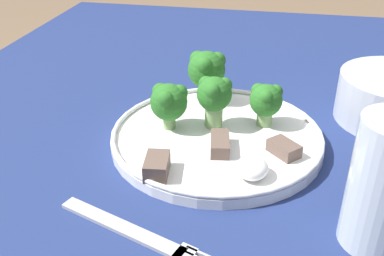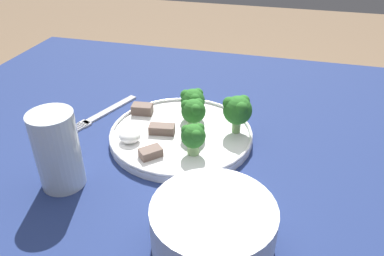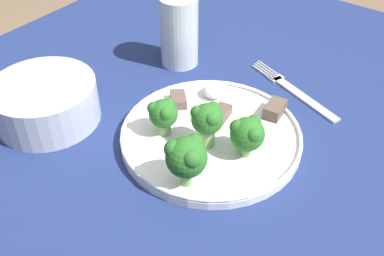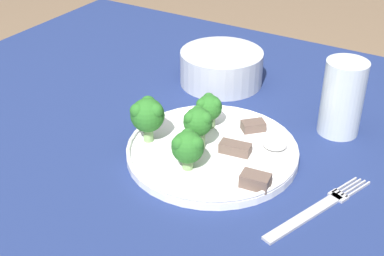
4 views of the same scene
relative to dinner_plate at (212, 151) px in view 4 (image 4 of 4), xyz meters
The scene contains 13 objects.
table 0.11m from the dinner_plate, 144.01° to the left, with size 1.19×0.97×0.72m.
dinner_plate is the anchor object (origin of this frame).
fork 0.19m from the dinner_plate, 12.57° to the right, with size 0.08×0.19×0.00m.
cream_bowl 0.25m from the dinner_plate, 115.41° to the left, with size 0.16×0.16×0.06m.
drinking_glass 0.22m from the dinner_plate, 50.00° to the left, with size 0.07×0.07×0.12m.
broccoli_floret_near_rim_left 0.05m from the dinner_plate, 160.94° to the right, with size 0.04×0.04×0.07m.
broccoli_floret_center_left 0.11m from the dinner_plate, 162.73° to the right, with size 0.05×0.05×0.07m.
broccoli_floret_back_left 0.07m from the dinner_plate, 95.41° to the right, with size 0.05×0.05×0.06m.
broccoli_floret_front_left 0.08m from the dinner_plate, 124.69° to the left, with size 0.04×0.04×0.05m.
meat_slice_front_slice 0.09m from the dinner_plate, 70.75° to the left, with size 0.04×0.04×0.01m.
meat_slice_middle_slice 0.04m from the dinner_plate, 14.55° to the left, with size 0.05×0.03×0.02m.
meat_slice_rear_slice 0.11m from the dinner_plate, 27.95° to the right, with size 0.04×0.03×0.02m.
sauce_dollop 0.09m from the dinner_plate, 31.96° to the left, with size 0.04×0.03×0.02m.
Camera 4 is at (0.36, -0.62, 1.18)m, focal length 50.00 mm.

